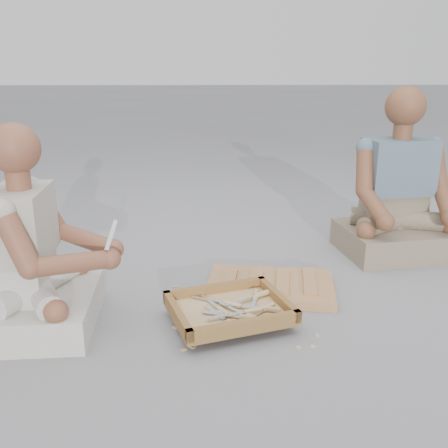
{
  "coord_description": "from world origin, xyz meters",
  "views": [
    {
      "loc": [
        -0.2,
        -1.93,
        0.97
      ],
      "look_at": [
        -0.12,
        0.21,
        0.3
      ],
      "focal_mm": 40.0,
      "sensor_mm": 36.0,
      "label": 1
    }
  ],
  "objects_px": {
    "tool_tray": "(229,310)",
    "craftsman": "(37,261)",
    "carved_panel": "(270,286)",
    "companion": "(398,200)"
  },
  "relations": [
    {
      "from": "carved_panel",
      "to": "tool_tray",
      "type": "bearing_deg",
      "value": -123.69
    },
    {
      "from": "carved_panel",
      "to": "craftsman",
      "type": "xyz_separation_m",
      "value": [
        -0.94,
        -0.28,
        0.25
      ]
    },
    {
      "from": "carved_panel",
      "to": "tool_tray",
      "type": "height_order",
      "value": "tool_tray"
    },
    {
      "from": "craftsman",
      "to": "companion",
      "type": "height_order",
      "value": "companion"
    },
    {
      "from": "carved_panel",
      "to": "craftsman",
      "type": "bearing_deg",
      "value": -163.11
    },
    {
      "from": "carved_panel",
      "to": "craftsman",
      "type": "distance_m",
      "value": 1.01
    },
    {
      "from": "tool_tray",
      "to": "craftsman",
      "type": "xyz_separation_m",
      "value": [
        -0.74,
        0.02,
        0.21
      ]
    },
    {
      "from": "companion",
      "to": "tool_tray",
      "type": "bearing_deg",
      "value": 31.23
    },
    {
      "from": "carved_panel",
      "to": "companion",
      "type": "xyz_separation_m",
      "value": [
        0.74,
        0.48,
        0.28
      ]
    },
    {
      "from": "carved_panel",
      "to": "companion",
      "type": "distance_m",
      "value": 0.93
    }
  ]
}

